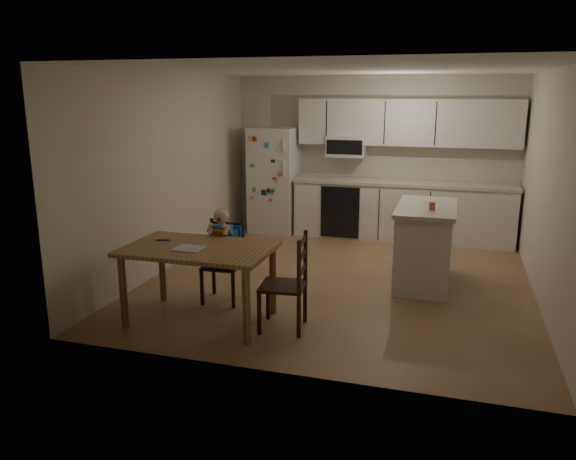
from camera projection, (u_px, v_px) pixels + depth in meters
The scene contains 10 objects.
room at pixel (349, 173), 7.11m from camera, with size 4.52×5.01×2.51m.
refrigerator at pixel (274, 180), 9.19m from camera, with size 0.72×0.70×1.70m, color silver.
kitchen_run at pixel (402, 183), 8.69m from camera, with size 3.37×0.62×2.15m.
kitchen_island at pixel (425, 244), 6.71m from camera, with size 0.68×1.29×0.95m.
red_cup at pixel (432, 206), 6.35m from camera, with size 0.07×0.07×0.09m, color #DA4F27.
dining_table at pixel (199, 257), 5.54m from camera, with size 1.44×0.93×0.77m.
napkin at pixel (189, 249), 5.43m from camera, with size 0.28×0.24×0.01m, color #A5A4A9.
toddler_spoon at pixel (162, 240), 5.74m from camera, with size 0.02×0.02×0.12m, color #0F46BC.
chair_booster at pixel (224, 245), 6.12m from camera, with size 0.41×0.41×1.05m.
chair_side at pixel (292, 277), 5.37m from camera, with size 0.46×0.46×0.95m.
Camera 1 is at (1.29, -6.52, 2.26)m, focal length 35.00 mm.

